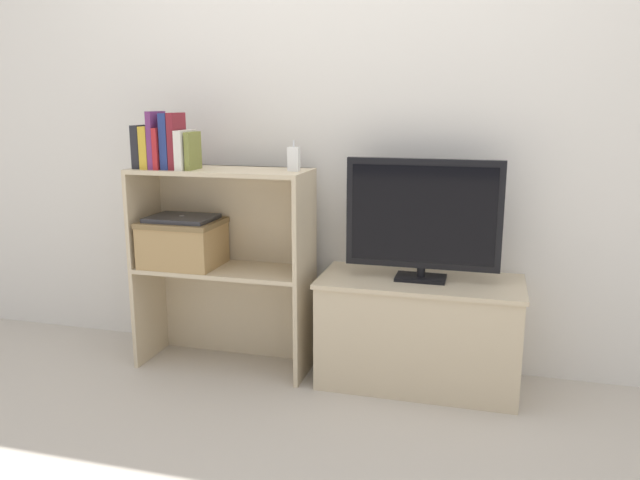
{
  "coord_description": "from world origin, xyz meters",
  "views": [
    {
      "loc": [
        0.72,
        -2.48,
        1.26
      ],
      "look_at": [
        0.0,
        0.16,
        0.65
      ],
      "focal_mm": 35.0,
      "sensor_mm": 36.0,
      "label": 1
    }
  ],
  "objects_px": {
    "book_maroon": "(177,141)",
    "storage_basket_left": "(183,241)",
    "tv_stand": "(419,332)",
    "book_crimson": "(162,148)",
    "baby_monitor": "(294,159)",
    "book_navy": "(169,141)",
    "book_mustard": "(150,147)",
    "book_olive": "(193,151)",
    "laptop": "(182,218)",
    "book_plum": "(157,140)",
    "book_charcoal": "(141,147)",
    "tv": "(423,217)",
    "book_ivory": "(185,150)"
  },
  "relations": [
    {
      "from": "book_mustard",
      "to": "laptop",
      "type": "relative_size",
      "value": 0.63
    },
    {
      "from": "book_maroon",
      "to": "storage_basket_left",
      "type": "distance_m",
      "value": 0.48
    },
    {
      "from": "book_crimson",
      "to": "book_olive",
      "type": "xyz_separation_m",
      "value": [
        0.15,
        0.0,
        -0.01
      ]
    },
    {
      "from": "book_navy",
      "to": "baby_monitor",
      "type": "height_order",
      "value": "book_navy"
    },
    {
      "from": "tv_stand",
      "to": "book_maroon",
      "type": "height_order",
      "value": "book_maroon"
    },
    {
      "from": "tv_stand",
      "to": "book_mustard",
      "type": "distance_m",
      "value": 1.49
    },
    {
      "from": "book_maroon",
      "to": "baby_monitor",
      "type": "bearing_deg",
      "value": 6.13
    },
    {
      "from": "laptop",
      "to": "book_olive",
      "type": "bearing_deg",
      "value": -24.39
    },
    {
      "from": "tv_stand",
      "to": "baby_monitor",
      "type": "relative_size",
      "value": 6.61
    },
    {
      "from": "book_plum",
      "to": "book_navy",
      "type": "height_order",
      "value": "book_plum"
    },
    {
      "from": "tv_stand",
      "to": "book_mustard",
      "type": "xyz_separation_m",
      "value": [
        -1.25,
        -0.1,
        0.81
      ]
    },
    {
      "from": "tv",
      "to": "book_mustard",
      "type": "relative_size",
      "value": 3.5
    },
    {
      "from": "book_crimson",
      "to": "storage_basket_left",
      "type": "relative_size",
      "value": 0.52
    },
    {
      "from": "book_charcoal",
      "to": "book_olive",
      "type": "bearing_deg",
      "value": 0.0
    },
    {
      "from": "baby_monitor",
      "to": "storage_basket_left",
      "type": "relative_size",
      "value": 0.38
    },
    {
      "from": "tv",
      "to": "book_navy",
      "type": "bearing_deg",
      "value": -175.19
    },
    {
      "from": "book_mustard",
      "to": "book_ivory",
      "type": "bearing_deg",
      "value": 0.0
    },
    {
      "from": "tv",
      "to": "book_maroon",
      "type": "distance_m",
      "value": 1.16
    },
    {
      "from": "tv",
      "to": "book_maroon",
      "type": "bearing_deg",
      "value": -175.02
    },
    {
      "from": "baby_monitor",
      "to": "laptop",
      "type": "relative_size",
      "value": 0.45
    },
    {
      "from": "book_navy",
      "to": "baby_monitor",
      "type": "bearing_deg",
      "value": 5.72
    },
    {
      "from": "tv",
      "to": "book_crimson",
      "type": "xyz_separation_m",
      "value": [
        -1.19,
        -0.1,
        0.28
      ]
    },
    {
      "from": "tv",
      "to": "book_mustard",
      "type": "distance_m",
      "value": 1.28
    },
    {
      "from": "book_charcoal",
      "to": "baby_monitor",
      "type": "relative_size",
      "value": 1.45
    },
    {
      "from": "book_maroon",
      "to": "book_plum",
      "type": "bearing_deg",
      "value": 180.0
    },
    {
      "from": "book_plum",
      "to": "book_olive",
      "type": "bearing_deg",
      "value": 0.0
    },
    {
      "from": "book_charcoal",
      "to": "storage_basket_left",
      "type": "xyz_separation_m",
      "value": [
        0.17,
        0.04,
        -0.45
      ]
    },
    {
      "from": "book_plum",
      "to": "laptop",
      "type": "xyz_separation_m",
      "value": [
        0.09,
        0.04,
        -0.37
      ]
    },
    {
      "from": "tv_stand",
      "to": "book_olive",
      "type": "xyz_separation_m",
      "value": [
        -1.03,
        -0.1,
        0.8
      ]
    },
    {
      "from": "baby_monitor",
      "to": "tv_stand",
      "type": "bearing_deg",
      "value": 4.06
    },
    {
      "from": "book_maroon",
      "to": "baby_monitor",
      "type": "height_order",
      "value": "book_maroon"
    },
    {
      "from": "book_charcoal",
      "to": "book_crimson",
      "type": "relative_size",
      "value": 1.05
    },
    {
      "from": "storage_basket_left",
      "to": "laptop",
      "type": "xyz_separation_m",
      "value": [
        0.0,
        0.0,
        0.11
      ]
    },
    {
      "from": "book_navy",
      "to": "baby_monitor",
      "type": "distance_m",
      "value": 0.58
    },
    {
      "from": "book_charcoal",
      "to": "laptop",
      "type": "relative_size",
      "value": 0.65
    },
    {
      "from": "laptop",
      "to": "tv_stand",
      "type": "bearing_deg",
      "value": 2.82
    },
    {
      "from": "book_charcoal",
      "to": "book_mustard",
      "type": "height_order",
      "value": "book_charcoal"
    },
    {
      "from": "book_charcoal",
      "to": "book_navy",
      "type": "xyz_separation_m",
      "value": [
        0.15,
        -0.0,
        0.03
      ]
    },
    {
      "from": "tv",
      "to": "book_plum",
      "type": "bearing_deg",
      "value": -175.44
    },
    {
      "from": "book_plum",
      "to": "book_maroon",
      "type": "xyz_separation_m",
      "value": [
        0.1,
        0.0,
        -0.0
      ]
    },
    {
      "from": "book_charcoal",
      "to": "book_navy",
      "type": "bearing_deg",
      "value": -0.0
    },
    {
      "from": "book_crimson",
      "to": "storage_basket_left",
      "type": "bearing_deg",
      "value": 36.2
    },
    {
      "from": "book_crimson",
      "to": "storage_basket_left",
      "type": "distance_m",
      "value": 0.45
    },
    {
      "from": "book_maroon",
      "to": "laptop",
      "type": "height_order",
      "value": "book_maroon"
    },
    {
      "from": "book_ivory",
      "to": "book_olive",
      "type": "distance_m",
      "value": 0.04
    },
    {
      "from": "storage_basket_left",
      "to": "book_mustard",
      "type": "bearing_deg",
      "value": -160.44
    },
    {
      "from": "book_mustard",
      "to": "book_ivory",
      "type": "xyz_separation_m",
      "value": [
        0.18,
        0.0,
        -0.01
      ]
    },
    {
      "from": "tv",
      "to": "laptop",
      "type": "height_order",
      "value": "tv"
    },
    {
      "from": "tv_stand",
      "to": "book_charcoal",
      "type": "bearing_deg",
      "value": -175.65
    },
    {
      "from": "laptop",
      "to": "book_maroon",
      "type": "bearing_deg",
      "value": -69.07
    }
  ]
}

